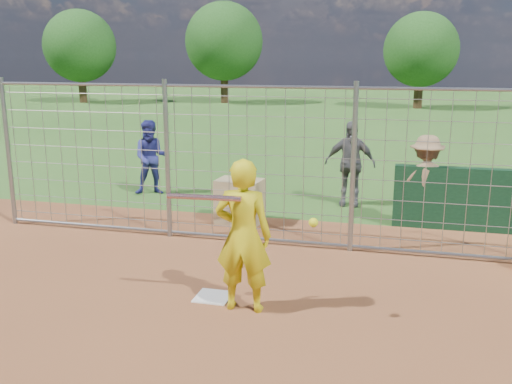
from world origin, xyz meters
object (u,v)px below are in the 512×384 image
(equipment_bin, at_px, (239,201))
(batter, at_px, (243,236))
(bystander_a, at_px, (152,158))
(bystander_b, at_px, (350,164))
(bystander_c, at_px, (425,181))

(equipment_bin, bearing_deg, batter, -68.20)
(batter, relative_size, equipment_bin, 2.29)
(bystander_a, bearing_deg, bystander_b, -21.27)
(bystander_a, height_order, bystander_b, bystander_b)
(bystander_a, bearing_deg, bystander_c, -33.04)
(bystander_c, relative_size, equipment_bin, 2.03)
(batter, distance_m, bystander_a, 6.23)
(bystander_c, distance_m, equipment_bin, 3.30)
(batter, xyz_separation_m, equipment_bin, (-1.05, 3.49, -0.52))
(bystander_a, distance_m, bystander_b, 4.25)
(bystander_b, bearing_deg, bystander_c, -38.33)
(batter, distance_m, bystander_c, 4.65)
(batter, height_order, equipment_bin, batter)
(batter, bearing_deg, bystander_b, -100.57)
(bystander_a, distance_m, equipment_bin, 3.00)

